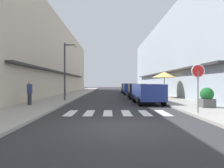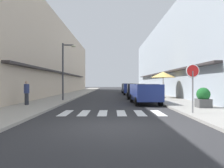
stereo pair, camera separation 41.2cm
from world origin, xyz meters
TOP-DOWN VIEW (x-y plane):
  - ground_plane at (0.00, 19.98)m, footprint 109.92×109.92m
  - sidewalk_left at (-4.97, 19.98)m, footprint 3.01×69.95m
  - sidewalk_right at (4.97, 19.98)m, footprint 3.01×69.95m
  - building_row_left at (-8.97, 21.48)m, footprint 5.50×46.97m
  - building_row_right at (8.97, 21.48)m, footprint 5.50×46.97m
  - crosswalk at (-0.00, 3.52)m, footprint 5.20×2.20m
  - parked_car_near at (2.41, 8.20)m, footprint 1.93×4.17m
  - parked_car_mid at (2.41, 13.87)m, footprint 1.97×4.43m
  - parked_car_far at (2.41, 20.81)m, footprint 1.94×4.06m
  - parked_car_distant at (2.41, 26.57)m, footprint 1.93×4.39m
  - round_street_sign at (3.85, 2.71)m, footprint 0.65×0.07m
  - street_lamp at (-3.89, 10.48)m, footprint 1.19×0.28m
  - cafe_umbrella at (4.97, 13.48)m, footprint 2.40×2.40m
  - planter_corner at (5.32, 5.02)m, footprint 0.78×0.78m
  - pedestrian_walking_near at (-5.58, 6.54)m, footprint 0.34×0.34m

SIDE VIEW (x-z plane):
  - ground_plane at x=0.00m, z-range 0.00..0.00m
  - crosswalk at x=0.00m, z-range 0.00..0.01m
  - sidewalk_left at x=-4.97m, z-range 0.00..0.12m
  - sidewalk_right at x=4.97m, z-range 0.00..0.12m
  - planter_corner at x=5.32m, z-range 0.12..1.28m
  - parked_car_far at x=2.41m, z-range 0.19..1.66m
  - parked_car_near at x=2.41m, z-range 0.19..1.66m
  - parked_car_distant at x=2.41m, z-range 0.19..1.66m
  - parked_car_mid at x=2.41m, z-range 0.19..1.66m
  - pedestrian_walking_near at x=-5.58m, z-range 0.15..1.72m
  - round_street_sign at x=3.85m, z-range 0.73..3.06m
  - cafe_umbrella at x=4.97m, z-range 1.09..3.60m
  - street_lamp at x=-3.89m, z-range 0.69..5.43m
  - building_row_left at x=-8.97m, z-range 0.00..9.57m
  - building_row_right at x=8.97m, z-range 0.00..9.87m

